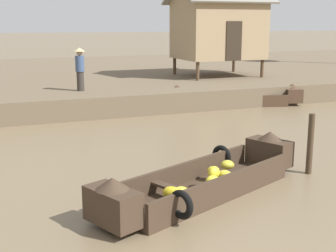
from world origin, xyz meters
The scene contains 7 objects.
ground_plane centered at (0.00, 10.00, 0.00)m, with size 300.00×300.00×0.00m, color #726047.
riverbank_strip centered at (0.00, 23.24, 0.40)m, with size 160.00×20.00×0.79m, color brown.
banana_boat centered at (1.12, 5.23, 0.31)m, with size 5.14×2.96×0.92m.
fishing_skiff_distant centered at (6.89, 14.06, 0.30)m, with size 5.55×2.50×0.89m.
stilt_house_mid_left centered at (8.03, 17.89, 3.14)m, with size 4.54×3.62×4.57m.
vendor_person centered at (0.67, 15.20, 1.72)m, with size 0.44×0.44×1.66m.
mooring_post centered at (3.94, 5.55, 0.70)m, with size 0.14×0.14×1.40m, color #423323.
Camera 1 is at (-2.83, -2.71, 3.39)m, focal length 49.73 mm.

